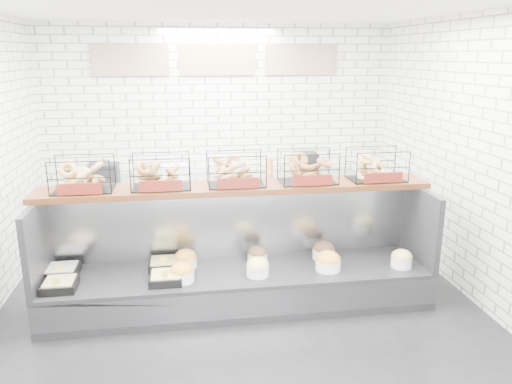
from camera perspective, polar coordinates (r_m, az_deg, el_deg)
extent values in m
plane|color=black|center=(5.22, -1.49, -14.17)|extent=(5.50, 5.50, 0.00)
cube|color=white|center=(7.35, -4.25, 6.99)|extent=(5.00, 0.02, 3.00)
cube|color=white|center=(5.54, 25.02, 2.77)|extent=(0.02, 5.50, 3.00)
cube|color=white|center=(4.55, -1.77, 20.76)|extent=(5.00, 5.50, 0.02)
cube|color=tan|center=(7.25, -14.20, 14.39)|extent=(1.05, 0.03, 0.42)
cube|color=tan|center=(7.24, -4.40, 14.80)|extent=(1.05, 0.03, 0.42)
cube|color=tan|center=(7.43, 5.19, 14.80)|extent=(1.05, 0.03, 0.42)
cube|color=black|center=(5.39, -1.91, -10.75)|extent=(4.00, 0.90, 0.40)
cube|color=#93969B|center=(4.99, -1.31, -12.73)|extent=(4.00, 0.03, 0.28)
cube|color=#93969B|center=(5.53, -2.46, -3.30)|extent=(4.00, 0.08, 0.80)
cube|color=black|center=(5.31, -23.67, -5.45)|extent=(0.06, 0.90, 0.80)
cube|color=black|center=(5.71, 18.13, -3.50)|extent=(0.06, 0.90, 0.80)
cube|color=black|center=(5.22, -21.50, -9.89)|extent=(0.32, 0.32, 0.08)
cube|color=#CBB77D|center=(5.20, -21.54, -9.54)|extent=(0.27, 0.27, 0.04)
cube|color=#E3D84E|center=(5.08, -21.87, -9.50)|extent=(0.06, 0.01, 0.08)
cube|color=black|center=(5.52, -21.24, -8.43)|extent=(0.32, 0.32, 0.08)
cube|color=white|center=(5.51, -21.28, -8.10)|extent=(0.27, 0.27, 0.04)
cube|color=#E3D84E|center=(5.39, -21.58, -8.04)|extent=(0.06, 0.01, 0.08)
cube|color=black|center=(5.09, -10.29, -9.66)|extent=(0.32, 0.32, 0.08)
cube|color=#E6D576|center=(5.07, -10.31, -9.31)|extent=(0.27, 0.27, 0.04)
cube|color=#E3D84E|center=(4.95, -10.37, -9.27)|extent=(0.06, 0.01, 0.08)
cube|color=black|center=(5.40, -10.47, -8.15)|extent=(0.31, 0.31, 0.08)
cube|color=#CABF67|center=(5.39, -10.49, -7.80)|extent=(0.27, 0.27, 0.04)
cube|color=#E3D84E|center=(5.26, -10.55, -7.72)|extent=(0.06, 0.01, 0.08)
cylinder|color=white|center=(5.07, -8.43, -9.45)|extent=(0.24, 0.24, 0.11)
ellipsoid|color=orange|center=(5.05, -8.45, -8.84)|extent=(0.24, 0.24, 0.16)
cylinder|color=white|center=(5.38, -8.03, -7.93)|extent=(0.24, 0.24, 0.11)
ellipsoid|color=gold|center=(5.36, -8.06, -7.34)|extent=(0.23, 0.23, 0.16)
cylinder|color=white|center=(5.14, 0.18, -8.93)|extent=(0.23, 0.23, 0.11)
ellipsoid|color=#EFE37A|center=(5.12, 0.19, -8.32)|extent=(0.23, 0.23, 0.16)
cylinder|color=white|center=(5.45, 0.17, -7.49)|extent=(0.22, 0.22, 0.11)
ellipsoid|color=brown|center=(5.42, 0.17, -6.91)|extent=(0.21, 0.21, 0.15)
cylinder|color=white|center=(5.32, 8.23, -8.24)|extent=(0.26, 0.26, 0.11)
ellipsoid|color=gold|center=(5.29, 8.25, -7.65)|extent=(0.26, 0.26, 0.18)
cylinder|color=white|center=(5.60, 7.70, -6.98)|extent=(0.24, 0.24, 0.11)
ellipsoid|color=brown|center=(5.57, 7.73, -6.41)|extent=(0.24, 0.24, 0.17)
cylinder|color=white|center=(5.56, 16.28, -7.66)|extent=(0.22, 0.22, 0.11)
ellipsoid|color=#CDBF69|center=(5.53, 16.32, -7.09)|extent=(0.22, 0.22, 0.15)
cube|color=#3E1C0D|center=(5.23, -2.29, 0.50)|extent=(4.10, 0.50, 0.06)
cube|color=black|center=(5.25, -19.21, 1.94)|extent=(0.60, 0.38, 0.34)
cube|color=#611911|center=(5.08, -19.51, 0.31)|extent=(0.42, 0.02, 0.11)
cube|color=black|center=(5.16, -10.82, 2.31)|extent=(0.60, 0.38, 0.34)
cube|color=#611911|center=(4.98, -10.84, 0.67)|extent=(0.42, 0.02, 0.11)
cube|color=black|center=(5.18, -2.31, 2.64)|extent=(0.60, 0.38, 0.34)
cube|color=#611911|center=(5.01, -2.05, 1.02)|extent=(0.42, 0.02, 0.11)
cube|color=black|center=(5.32, 5.94, 2.90)|extent=(0.60, 0.38, 0.34)
cube|color=#611911|center=(5.15, 6.46, 1.33)|extent=(0.42, 0.02, 0.11)
cube|color=black|center=(5.56, 13.63, 3.09)|extent=(0.60, 0.38, 0.34)
cube|color=#611911|center=(5.40, 14.36, 1.59)|extent=(0.42, 0.02, 0.11)
cube|color=#93969B|center=(7.27, -3.89, -1.59)|extent=(4.00, 0.60, 0.90)
cube|color=black|center=(7.13, -17.02, 2.15)|extent=(0.40, 0.30, 0.24)
cube|color=silver|center=(7.11, -9.20, 2.36)|extent=(0.35, 0.28, 0.18)
cylinder|color=orange|center=(7.28, 1.60, 3.02)|extent=(0.09, 0.09, 0.22)
cube|color=black|center=(7.32, 5.77, 3.33)|extent=(0.30, 0.30, 0.30)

